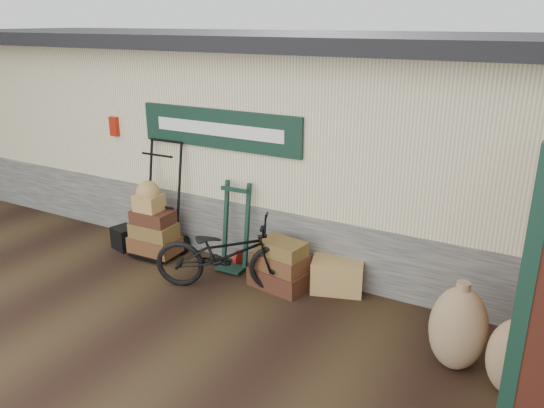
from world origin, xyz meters
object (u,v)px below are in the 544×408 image
(porter_trolley, at_px, (160,198))
(suitcase_stack, at_px, (280,264))
(wicker_hamper, at_px, (337,275))
(green_barrow, at_px, (235,227))
(black_trunk, at_px, (125,238))
(bicycle, at_px, (226,250))

(porter_trolley, height_order, suitcase_stack, porter_trolley)
(porter_trolley, relative_size, wicker_hamper, 2.64)
(porter_trolley, height_order, wicker_hamper, porter_trolley)
(green_barrow, xyz_separation_m, wicker_hamper, (1.54, 0.08, -0.41))
(suitcase_stack, height_order, black_trunk, suitcase_stack)
(black_trunk, relative_size, bicycle, 0.18)
(wicker_hamper, bearing_deg, bicycle, -153.32)
(black_trunk, bearing_deg, bicycle, -7.75)
(wicker_hamper, bearing_deg, suitcase_stack, -158.63)
(suitcase_stack, relative_size, wicker_hamper, 1.15)
(wicker_hamper, bearing_deg, porter_trolley, -176.60)
(porter_trolley, xyz_separation_m, black_trunk, (-0.61, -0.20, -0.70))
(green_barrow, distance_m, suitcase_stack, 0.90)
(wicker_hamper, relative_size, bicycle, 0.35)
(wicker_hamper, distance_m, bicycle, 1.50)
(porter_trolley, height_order, black_trunk, porter_trolley)
(green_barrow, bearing_deg, porter_trolley, -178.66)
(porter_trolley, xyz_separation_m, suitcase_stack, (2.10, -0.11, -0.54))
(green_barrow, xyz_separation_m, suitcase_stack, (0.83, -0.20, -0.29))
(black_trunk, bearing_deg, porter_trolley, 18.18)
(wicker_hamper, height_order, bicycle, bicycle)
(black_trunk, height_order, bicycle, bicycle)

